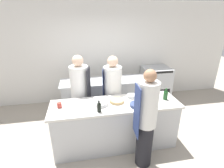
% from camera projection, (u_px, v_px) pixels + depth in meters
% --- Properties ---
extents(ground_plane, '(16.00, 16.00, 0.00)m').
position_uv_depth(ground_plane, '(115.00, 143.00, 3.59)').
color(ground_plane, '#A89E8E').
extents(wall_back, '(8.00, 0.06, 2.80)m').
position_uv_depth(wall_back, '(100.00, 53.00, 5.00)').
color(wall_back, silver).
rests_on(wall_back, ground_plane).
extents(prep_counter, '(2.41, 0.72, 0.92)m').
position_uv_depth(prep_counter, '(115.00, 124.00, 3.42)').
color(prep_counter, '#B7BABC').
rests_on(prep_counter, ground_plane).
extents(pass_counter, '(2.27, 0.65, 0.92)m').
position_uv_depth(pass_counter, '(106.00, 97.00, 4.54)').
color(pass_counter, '#B7BABC').
rests_on(pass_counter, ground_plane).
extents(oven_range, '(0.78, 0.67, 1.00)m').
position_uv_depth(oven_range, '(155.00, 84.00, 5.26)').
color(oven_range, '#B7BABC').
rests_on(oven_range, ground_plane).
extents(chef_at_prep_near, '(0.34, 0.32, 1.74)m').
position_uv_depth(chef_at_prep_near, '(146.00, 121.00, 2.79)').
color(chef_at_prep_near, black).
rests_on(chef_at_prep_near, ground_plane).
extents(chef_at_stove, '(0.43, 0.42, 1.71)m').
position_uv_depth(chef_at_stove, '(80.00, 95.00, 3.74)').
color(chef_at_stove, black).
rests_on(chef_at_stove, ground_plane).
extents(chef_at_pass_far, '(0.43, 0.41, 1.68)m').
position_uv_depth(chef_at_pass_far, '(112.00, 94.00, 3.83)').
color(chef_at_pass_far, black).
rests_on(chef_at_pass_far, ground_plane).
extents(bottle_olive_oil, '(0.07, 0.07, 0.21)m').
position_uv_depth(bottle_olive_oil, '(99.00, 107.00, 2.94)').
color(bottle_olive_oil, black).
rests_on(bottle_olive_oil, prep_counter).
extents(bottle_vinegar, '(0.09, 0.09, 0.30)m').
position_uv_depth(bottle_vinegar, '(152.00, 97.00, 3.25)').
color(bottle_vinegar, '#B2A84C').
rests_on(bottle_vinegar, prep_counter).
extents(bottle_wine, '(0.09, 0.09, 0.20)m').
position_uv_depth(bottle_wine, '(144.00, 94.00, 3.43)').
color(bottle_wine, '#5B2319').
rests_on(bottle_wine, prep_counter).
extents(bottle_cooking_oil, '(0.08, 0.08, 0.23)m').
position_uv_depth(bottle_cooking_oil, '(166.00, 95.00, 3.37)').
color(bottle_cooking_oil, '#19471E').
rests_on(bottle_cooking_oil, prep_counter).
extents(bowl_mixing_large, '(0.26, 0.26, 0.06)m').
position_uv_depth(bowl_mixing_large, '(101.00, 103.00, 3.18)').
color(bowl_mixing_large, white).
rests_on(bowl_mixing_large, prep_counter).
extents(bowl_prep_small, '(0.27, 0.27, 0.05)m').
position_uv_depth(bowl_prep_small, '(117.00, 101.00, 3.29)').
color(bowl_prep_small, tan).
rests_on(bowl_prep_small, prep_counter).
extents(bowl_ceramic_blue, '(0.26, 0.26, 0.06)m').
position_uv_depth(bowl_ceramic_blue, '(137.00, 105.00, 3.13)').
color(bowl_ceramic_blue, navy).
rests_on(bowl_ceramic_blue, prep_counter).
extents(bowl_wooden_salad, '(0.19, 0.19, 0.06)m').
position_uv_depth(bowl_wooden_salad, '(131.00, 96.00, 3.46)').
color(bowl_wooden_salad, '#B7BABC').
rests_on(bowl_wooden_salad, prep_counter).
extents(cup, '(0.08, 0.08, 0.09)m').
position_uv_depth(cup, '(59.00, 105.00, 3.09)').
color(cup, '#B2382D').
rests_on(cup, prep_counter).
extents(cutting_board, '(0.33, 0.21, 0.01)m').
position_uv_depth(cutting_board, '(71.00, 112.00, 2.96)').
color(cutting_board, white).
rests_on(cutting_board, prep_counter).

